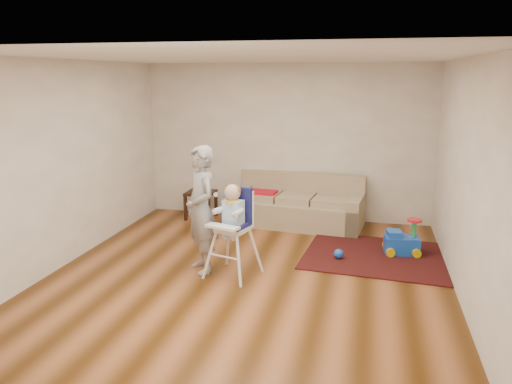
% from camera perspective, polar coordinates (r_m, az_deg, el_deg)
% --- Properties ---
extents(ground, '(5.50, 5.50, 0.00)m').
position_cam_1_polar(ground, '(6.48, -0.81, -9.45)').
color(ground, '#442509').
rests_on(ground, ground).
extents(room_envelope, '(5.04, 5.52, 2.72)m').
position_cam_1_polar(room_envelope, '(6.51, 0.25, 7.76)').
color(room_envelope, beige).
rests_on(room_envelope, ground).
extents(sofa, '(2.27, 1.13, 0.85)m').
position_cam_1_polar(sofa, '(8.44, 4.67, -1.02)').
color(sofa, tan).
rests_on(sofa, ground).
extents(side_table, '(0.48, 0.48, 0.48)m').
position_cam_1_polar(side_table, '(8.93, -6.31, -1.46)').
color(side_table, black).
rests_on(side_table, ground).
extents(area_rug, '(2.34, 1.84, 0.02)m').
position_cam_1_polar(area_rug, '(7.29, 14.55, -7.16)').
color(area_rug, black).
rests_on(area_rug, ground).
extents(ride_on_toy, '(0.51, 0.40, 0.51)m').
position_cam_1_polar(ride_on_toy, '(7.38, 16.37, -4.85)').
color(ride_on_toy, blue).
rests_on(ride_on_toy, area_rug).
extents(toy_ball, '(0.13, 0.13, 0.13)m').
position_cam_1_polar(toy_ball, '(7.04, 9.42, -6.98)').
color(toy_ball, blue).
rests_on(toy_ball, area_rug).
extents(high_chair, '(0.68, 0.68, 1.20)m').
position_cam_1_polar(high_chair, '(6.28, -2.67, -4.60)').
color(high_chair, white).
rests_on(high_chair, ground).
extents(adult, '(0.69, 0.71, 1.64)m').
position_cam_1_polar(adult, '(6.40, -6.28, -2.02)').
color(adult, gray).
rests_on(adult, ground).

